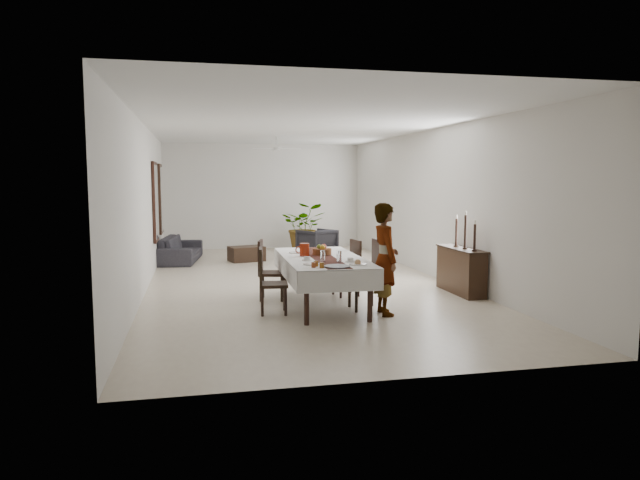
# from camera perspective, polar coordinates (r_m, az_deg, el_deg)

# --- Properties ---
(floor) EXTENTS (6.00, 12.00, 0.00)m
(floor) POSITION_cam_1_polar(r_m,az_deg,el_deg) (11.93, -2.27, -4.16)
(floor) COLOR beige
(floor) RESTS_ON ground
(ceiling) EXTENTS (6.00, 12.00, 0.02)m
(ceiling) POSITION_cam_1_polar(r_m,az_deg,el_deg) (11.79, -2.33, 11.33)
(ceiling) COLOR white
(ceiling) RESTS_ON wall_back
(wall_back) EXTENTS (6.00, 0.02, 3.20)m
(wall_back) POSITION_cam_1_polar(r_m,az_deg,el_deg) (17.69, -5.69, 4.37)
(wall_back) COLOR silver
(wall_back) RESTS_ON floor
(wall_front) EXTENTS (6.00, 0.02, 3.20)m
(wall_front) POSITION_cam_1_polar(r_m,az_deg,el_deg) (5.95, 7.81, 1.01)
(wall_front) COLOR silver
(wall_front) RESTS_ON floor
(wall_left) EXTENTS (0.02, 12.00, 3.20)m
(wall_left) POSITION_cam_1_polar(r_m,az_deg,el_deg) (11.61, -17.06, 3.25)
(wall_left) COLOR silver
(wall_left) RESTS_ON floor
(wall_right) EXTENTS (0.02, 12.00, 3.20)m
(wall_right) POSITION_cam_1_polar(r_m,az_deg,el_deg) (12.62, 11.27, 3.60)
(wall_right) COLOR silver
(wall_right) RESTS_ON floor
(dining_table_top) EXTENTS (1.14, 2.63, 0.05)m
(dining_table_top) POSITION_cam_1_polar(r_m,az_deg,el_deg) (9.55, 0.21, -1.94)
(dining_table_top) COLOR black
(dining_table_top) RESTS_ON table_leg_fl
(table_leg_fl) EXTENTS (0.08, 0.08, 0.76)m
(table_leg_fl) POSITION_cam_1_polar(r_m,az_deg,el_deg) (8.34, -1.35, -5.96)
(table_leg_fl) COLOR black
(table_leg_fl) RESTS_ON floor
(table_leg_fr) EXTENTS (0.08, 0.08, 0.76)m
(table_leg_fr) POSITION_cam_1_polar(r_m,az_deg,el_deg) (8.55, 5.01, -5.69)
(table_leg_fr) COLOR black
(table_leg_fr) RESTS_ON floor
(table_leg_bl) EXTENTS (0.08, 0.08, 0.76)m
(table_leg_bl) POSITION_cam_1_polar(r_m,az_deg,el_deg) (10.75, -3.60, -3.25)
(table_leg_bl) COLOR black
(table_leg_bl) RESTS_ON floor
(table_leg_br) EXTENTS (0.08, 0.08, 0.76)m
(table_leg_br) POSITION_cam_1_polar(r_m,az_deg,el_deg) (10.91, 1.39, -3.10)
(table_leg_br) COLOR black
(table_leg_br) RESTS_ON floor
(tablecloth_top) EXTENTS (1.34, 2.83, 0.01)m
(tablecloth_top) POSITION_cam_1_polar(r_m,az_deg,el_deg) (9.55, 0.21, -1.74)
(tablecloth_top) COLOR white
(tablecloth_top) RESTS_ON dining_table_top
(tablecloth_drape_left) EXTENTS (0.07, 2.80, 0.33)m
(tablecloth_drape_left) POSITION_cam_1_polar(r_m,az_deg,el_deg) (9.47, -3.57, -2.78)
(tablecloth_drape_left) COLOR silver
(tablecloth_drape_left) RESTS_ON dining_table_top
(tablecloth_drape_right) EXTENTS (0.07, 2.80, 0.33)m
(tablecloth_drape_right) POSITION_cam_1_polar(r_m,az_deg,el_deg) (9.71, 3.89, -2.56)
(tablecloth_drape_right) COLOR white
(tablecloth_drape_right) RESTS_ON dining_table_top
(tablecloth_drape_near) EXTENTS (1.28, 0.04, 0.33)m
(tablecloth_drape_near) POSITION_cam_1_polar(r_m,az_deg,el_deg) (8.23, 2.12, -4.13)
(tablecloth_drape_near) COLOR silver
(tablecloth_drape_near) RESTS_ON dining_table_top
(tablecloth_drape_far) EXTENTS (1.28, 0.04, 0.33)m
(tablecloth_drape_far) POSITION_cam_1_polar(r_m,az_deg,el_deg) (10.93, -1.23, -1.58)
(tablecloth_drape_far) COLOR white
(tablecloth_drape_far) RESTS_ON dining_table_top
(table_runner) EXTENTS (0.44, 2.72, 0.00)m
(table_runner) POSITION_cam_1_polar(r_m,az_deg,el_deg) (9.55, 0.21, -1.69)
(table_runner) COLOR #4E1F16
(table_runner) RESTS_ON tablecloth_top
(red_pitcher) EXTENTS (0.17, 0.17, 0.22)m
(red_pitcher) POSITION_cam_1_polar(r_m,az_deg,el_deg) (9.64, -1.57, -0.98)
(red_pitcher) COLOR maroon
(red_pitcher) RESTS_ON tablecloth_top
(pitcher_handle) EXTENTS (0.13, 0.02, 0.13)m
(pitcher_handle) POSITION_cam_1_polar(r_m,az_deg,el_deg) (9.63, -2.11, -0.99)
(pitcher_handle) COLOR maroon
(pitcher_handle) RESTS_ON red_pitcher
(wine_glass_near) EXTENTS (0.08, 0.08, 0.18)m
(wine_glass_near) POSITION_cam_1_polar(r_m,az_deg,el_deg) (8.88, 1.93, -1.70)
(wine_glass_near) COLOR white
(wine_glass_near) RESTS_ON tablecloth_top
(wine_glass_mid) EXTENTS (0.08, 0.08, 0.18)m
(wine_glass_mid) POSITION_cam_1_polar(r_m,az_deg,el_deg) (8.93, 0.28, -1.64)
(wine_glass_mid) COLOR white
(wine_glass_mid) RESTS_ON tablecloth_top
(teacup_right) EXTENTS (0.10, 0.10, 0.07)m
(teacup_right) POSITION_cam_1_polar(r_m,az_deg,el_deg) (8.98, 3.06, -1.99)
(teacup_right) COLOR white
(teacup_right) RESTS_ON saucer_right
(saucer_right) EXTENTS (0.16, 0.16, 0.01)m
(saucer_right) POSITION_cam_1_polar(r_m,az_deg,el_deg) (8.99, 3.06, -2.16)
(saucer_right) COLOR silver
(saucer_right) RESTS_ON tablecloth_top
(teacup_left) EXTENTS (0.10, 0.10, 0.07)m
(teacup_left) POSITION_cam_1_polar(r_m,az_deg,el_deg) (9.11, -1.34, -1.87)
(teacup_left) COLOR silver
(teacup_left) RESTS_ON saucer_left
(saucer_left) EXTENTS (0.16, 0.16, 0.01)m
(saucer_left) POSITION_cam_1_polar(r_m,az_deg,el_deg) (9.12, -1.33, -2.03)
(saucer_left) COLOR silver
(saucer_left) RESTS_ON tablecloth_top
(plate_near_right) EXTENTS (0.26, 0.26, 0.02)m
(plate_near_right) POSITION_cam_1_polar(r_m,az_deg,el_deg) (8.68, 3.80, -2.44)
(plate_near_right) COLOR white
(plate_near_right) RESTS_ON tablecloth_top
(bread_near_right) EXTENTS (0.10, 0.10, 0.10)m
(bread_near_right) POSITION_cam_1_polar(r_m,az_deg,el_deg) (8.68, 3.80, -2.25)
(bread_near_right) COLOR tan
(bread_near_right) RESTS_ON plate_near_right
(plate_near_left) EXTENTS (0.26, 0.26, 0.02)m
(plate_near_left) POSITION_cam_1_polar(r_m,az_deg,el_deg) (8.69, -0.85, -2.42)
(plate_near_left) COLOR silver
(plate_near_left) RESTS_ON tablecloth_top
(plate_far_left) EXTENTS (0.26, 0.26, 0.02)m
(plate_far_left) POSITION_cam_1_polar(r_m,az_deg,el_deg) (10.07, -2.40, -1.26)
(plate_far_left) COLOR white
(plate_far_left) RESTS_ON tablecloth_top
(serving_tray) EXTENTS (0.39, 0.39, 0.02)m
(serving_tray) POSITION_cam_1_polar(r_m,az_deg,el_deg) (8.44, 1.73, -2.66)
(serving_tray) COLOR #414246
(serving_tray) RESTS_ON tablecloth_top
(jam_jar_a) EXTENTS (0.07, 0.07, 0.08)m
(jam_jar_a) POSITION_cam_1_polar(r_m,az_deg,el_deg) (8.36, 0.18, -2.54)
(jam_jar_a) COLOR brown
(jam_jar_a) RESTS_ON tablecloth_top
(jam_jar_b) EXTENTS (0.07, 0.07, 0.08)m
(jam_jar_b) POSITION_cam_1_polar(r_m,az_deg,el_deg) (8.40, -0.64, -2.49)
(jam_jar_b) COLOR #863813
(jam_jar_b) RESTS_ON tablecloth_top
(jam_jar_c) EXTENTS (0.07, 0.07, 0.08)m
(jam_jar_c) POSITION_cam_1_polar(r_m,az_deg,el_deg) (8.51, -0.41, -2.38)
(jam_jar_c) COLOR brown
(jam_jar_c) RESTS_ON tablecloth_top
(fruit_basket) EXTENTS (0.33, 0.33, 0.11)m
(fruit_basket) POSITION_cam_1_polar(r_m,az_deg,el_deg) (9.82, 0.21, -1.17)
(fruit_basket) COLOR brown
(fruit_basket) RESTS_ON tablecloth_top
(fruit_red) EXTENTS (0.10, 0.10, 0.10)m
(fruit_red) POSITION_cam_1_polar(r_m,az_deg,el_deg) (9.83, 0.37, -0.68)
(fruit_red) COLOR #A31A10
(fruit_red) RESTS_ON fruit_basket
(fruit_green) EXTENTS (0.09, 0.09, 0.09)m
(fruit_green) POSITION_cam_1_polar(r_m,az_deg,el_deg) (9.83, -0.08, -0.68)
(fruit_green) COLOR #5B7121
(fruit_green) RESTS_ON fruit_basket
(fruit_yellow) EXTENTS (0.09, 0.09, 0.09)m
(fruit_yellow) POSITION_cam_1_polar(r_m,az_deg,el_deg) (9.75, 0.27, -0.73)
(fruit_yellow) COLOR gold
(fruit_yellow) RESTS_ON fruit_basket
(chair_right_near_seat) EXTENTS (0.49, 0.49, 0.05)m
(chair_right_near_seat) POSITION_cam_1_polar(r_m,az_deg,el_deg) (9.36, 4.48, -3.88)
(chair_right_near_seat) COLOR black
(chair_right_near_seat) RESTS_ON chair_right_near_leg_fl
(chair_right_near_leg_fl) EXTENTS (0.05, 0.05, 0.48)m
(chair_right_near_leg_fl) POSITION_cam_1_polar(r_m,az_deg,el_deg) (9.28, 6.01, -5.65)
(chair_right_near_leg_fl) COLOR black
(chair_right_near_leg_fl) RESTS_ON floor
(chair_right_near_leg_fr) EXTENTS (0.05, 0.05, 0.48)m
(chair_right_near_leg_fr) POSITION_cam_1_polar(r_m,az_deg,el_deg) (9.65, 5.23, -5.19)
(chair_right_near_leg_fr) COLOR black
(chair_right_near_leg_fr) RESTS_ON floor
(chair_right_near_leg_bl) EXTENTS (0.05, 0.05, 0.48)m
(chair_right_near_leg_bl) POSITION_cam_1_polar(r_m,az_deg,el_deg) (9.16, 3.66, -5.78)
(chair_right_near_leg_bl) COLOR black
(chair_right_near_leg_bl) RESTS_ON floor
(chair_right_near_leg_br) EXTENTS (0.05, 0.05, 0.48)m
(chair_right_near_leg_br) POSITION_cam_1_polar(r_m,az_deg,el_deg) (9.53, 2.97, -5.31)
(chair_right_near_leg_br) COLOR black
(chair_right_near_leg_br) RESTS_ON floor
(chair_right_near_back) EXTENTS (0.05, 0.48, 0.61)m
(chair_right_near_back) POSITION_cam_1_polar(r_m,az_deg,el_deg) (9.37, 5.77, -1.84)
(chair_right_near_back) COLOR black
(chair_right_near_back) RESTS_ON chair_right_near_seat
(chair_right_far_seat) EXTENTS (0.50, 0.50, 0.05)m
(chair_right_far_seat) POSITION_cam_1_polar(r_m,az_deg,el_deg) (10.43, 2.59, -3.14)
(chair_right_far_seat) COLOR black
(chair_right_far_seat) RESTS_ON chair_right_far_leg_fl
(chair_right_far_leg_fl) EXTENTS (0.05, 0.05, 0.43)m
(chair_right_far_leg_fl) POSITION_cam_1_polar(r_m,az_deg,el_deg) (10.39, 3.88, -4.52)
(chair_right_far_leg_fl) COLOR black
(chair_right_far_leg_fl) RESTS_ON floor
(chair_right_far_leg_fr) EXTENTS (0.05, 0.05, 0.43)m
(chair_right_far_leg_fr) POSITION_cam_1_polar(r_m,az_deg,el_deg) (10.70, 3.06, -4.20)
(chair_right_far_leg_fr) COLOR black
(chair_right_far_leg_fr) RESTS_ON floor
(chair_right_far_leg_bl) EXTENTS (0.05, 0.05, 0.43)m
(chair_right_far_leg_bl) POSITION_cam_1_polar(r_m,az_deg,el_deg) (10.24, 2.09, -4.66)
(chair_right_far_leg_bl) COLOR black
(chair_right_far_leg_bl) RESTS_ON floor
(chair_right_far_leg_br) EXTENTS (0.05, 0.05, 0.43)m
(chair_right_far_leg_br) POSITION_cam_1_polar(r_m,az_deg,el_deg) (10.56, 1.32, -4.33)
(chair_right_far_leg_br) COLOR black
(chair_right_far_leg_br) RESTS_ON floor
(chair_right_far_back) EXTENTS (0.11, 0.43, 0.55)m
(chair_right_far_back) POSITION_cam_1_polar(r_m,az_deg,el_deg) (10.47, 3.58, -1.48)
(chair_right_far_back) COLOR black
(chair_right_far_back) RESTS_ON chair_right_far_seat
(chair_left_near_seat) EXTENTS (0.49, 0.49, 0.05)m
(chair_left_near_seat) POSITION_cam_1_polar(r_m,az_deg,el_deg) (9.07, -4.67, -4.47)
(chair_left_near_seat) COLOR black
(chair_left_near_seat) RESTS_ON chair_left_near_leg_fl
(chair_left_near_leg_fl) EXTENTS (0.05, 0.05, 0.44)m
(chair_left_near_leg_fl) POSITION_cam_1_polar(r_m,az_deg,el_deg) (9.29, -5.81, -5.77)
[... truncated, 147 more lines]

